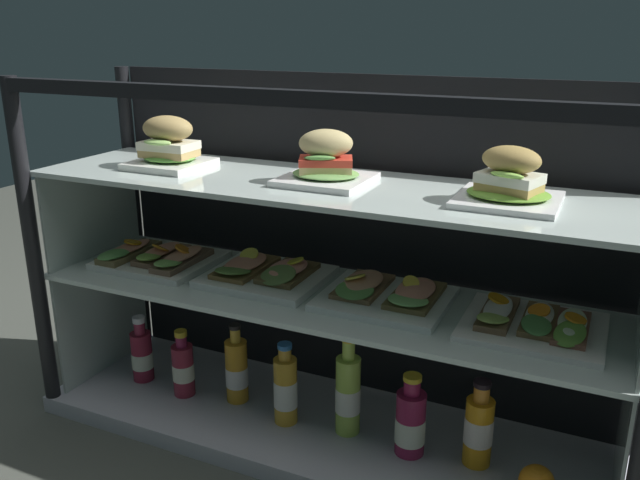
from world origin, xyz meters
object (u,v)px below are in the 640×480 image
(plated_roll_sandwich_right_of_center, at_px, (509,183))
(open_sandwich_tray_mid_right, at_px, (534,323))
(plated_roll_sandwich_mid_right, at_px, (168,147))
(plated_roll_sandwich_far_right, at_px, (326,164))
(open_sandwich_tray_near_left_corner, at_px, (386,294))
(open_sandwich_tray_far_right, at_px, (158,257))
(juice_bottle_front_second, at_px, (142,355))
(open_sandwich_tray_right_of_center, at_px, (265,273))
(juice_bottle_front_right_end, at_px, (410,423))
(juice_bottle_front_left_end, at_px, (348,394))
(juice_bottle_tucked_behind, at_px, (286,389))
(juice_bottle_back_center, at_px, (478,429))
(juice_bottle_back_left, at_px, (237,370))
(juice_bottle_front_middle, at_px, (183,368))

(plated_roll_sandwich_right_of_center, bearing_deg, open_sandwich_tray_mid_right, 8.58)
(plated_roll_sandwich_mid_right, bearing_deg, open_sandwich_tray_mid_right, 0.86)
(plated_roll_sandwich_far_right, bearing_deg, open_sandwich_tray_near_left_corner, 4.94)
(open_sandwich_tray_far_right, xyz_separation_m, juice_bottle_front_second, (-0.07, -0.02, -0.29))
(plated_roll_sandwich_right_of_center, bearing_deg, plated_roll_sandwich_mid_right, -179.84)
(open_sandwich_tray_right_of_center, bearing_deg, plated_roll_sandwich_right_of_center, -2.33)
(open_sandwich_tray_mid_right, bearing_deg, juice_bottle_front_second, -178.49)
(open_sandwich_tray_right_of_center, xyz_separation_m, open_sandwich_tray_mid_right, (0.65, -0.01, -0.00))
(open_sandwich_tray_far_right, height_order, juice_bottle_front_right_end, open_sandwich_tray_far_right)
(plated_roll_sandwich_far_right, height_order, juice_bottle_front_right_end, plated_roll_sandwich_far_right)
(plated_roll_sandwich_right_of_center, height_order, open_sandwich_tray_far_right, plated_roll_sandwich_right_of_center)
(open_sandwich_tray_near_left_corner, distance_m, juice_bottle_front_left_end, 0.28)
(juice_bottle_tucked_behind, distance_m, juice_bottle_front_left_end, 0.16)
(juice_bottle_front_left_end, bearing_deg, juice_bottle_back_center, 1.47)
(plated_roll_sandwich_mid_right, relative_size, juice_bottle_front_left_end, 0.69)
(juice_bottle_front_second, bearing_deg, juice_bottle_back_left, 3.72)
(juice_bottle_front_right_end, relative_size, juice_bottle_back_center, 0.96)
(open_sandwich_tray_mid_right, distance_m, juice_bottle_front_second, 1.07)
(open_sandwich_tray_far_right, relative_size, open_sandwich_tray_right_of_center, 1.00)
(open_sandwich_tray_near_left_corner, bearing_deg, juice_bottle_front_left_end, -158.10)
(juice_bottle_tucked_behind, bearing_deg, open_sandwich_tray_far_right, 174.70)
(plated_roll_sandwich_far_right, xyz_separation_m, open_sandwich_tray_near_left_corner, (0.15, 0.01, -0.29))
(open_sandwich_tray_near_left_corner, height_order, juice_bottle_front_second, open_sandwich_tray_near_left_corner)
(juice_bottle_front_middle, height_order, juice_bottle_back_left, juice_bottle_back_left)
(juice_bottle_front_left_end, bearing_deg, juice_bottle_tucked_behind, -170.65)
(plated_roll_sandwich_right_of_center, relative_size, open_sandwich_tray_far_right, 0.69)
(plated_roll_sandwich_right_of_center, height_order, juice_bottle_back_center, plated_roll_sandwich_right_of_center)
(open_sandwich_tray_near_left_corner, distance_m, open_sandwich_tray_mid_right, 0.33)
(juice_bottle_front_second, xyz_separation_m, juice_bottle_back_left, (0.30, 0.02, 0.01))
(juice_bottle_front_right_end, bearing_deg, juice_bottle_front_middle, -179.22)
(plated_roll_sandwich_mid_right, height_order, open_sandwich_tray_mid_right, plated_roll_sandwich_mid_right)
(juice_bottle_tucked_behind, bearing_deg, open_sandwich_tray_mid_right, 4.47)
(juice_bottle_front_second, bearing_deg, open_sandwich_tray_right_of_center, 5.86)
(juice_bottle_front_second, distance_m, juice_bottle_front_middle, 0.15)
(juice_bottle_back_left, bearing_deg, plated_roll_sandwich_mid_right, -178.02)
(plated_roll_sandwich_right_of_center, distance_m, juice_bottle_front_middle, 0.99)
(open_sandwich_tray_near_left_corner, bearing_deg, plated_roll_sandwich_far_right, -175.06)
(open_sandwich_tray_mid_right, bearing_deg, juice_bottle_front_middle, -177.11)
(open_sandwich_tray_right_of_center, xyz_separation_m, juice_bottle_front_middle, (-0.23, -0.06, -0.29))
(plated_roll_sandwich_right_of_center, distance_m, juice_bottle_front_right_end, 0.60)
(juice_bottle_front_middle, bearing_deg, juice_bottle_front_second, 173.64)
(open_sandwich_tray_near_left_corner, height_order, juice_bottle_back_left, open_sandwich_tray_near_left_corner)
(open_sandwich_tray_right_of_center, bearing_deg, juice_bottle_front_left_end, -7.21)
(juice_bottle_back_left, distance_m, juice_bottle_front_left_end, 0.32)
(plated_roll_sandwich_right_of_center, xyz_separation_m, juice_bottle_back_left, (-0.65, 0.00, -0.57))
(juice_bottle_tucked_behind, bearing_deg, juice_bottle_back_center, 4.12)
(plated_roll_sandwich_right_of_center, relative_size, open_sandwich_tray_right_of_center, 0.69)
(plated_roll_sandwich_mid_right, bearing_deg, open_sandwich_tray_far_right, 174.44)
(juice_bottle_front_left_end, bearing_deg, plated_roll_sandwich_right_of_center, 1.21)
(juice_bottle_back_left, height_order, juice_bottle_tucked_behind, juice_bottle_back_left)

